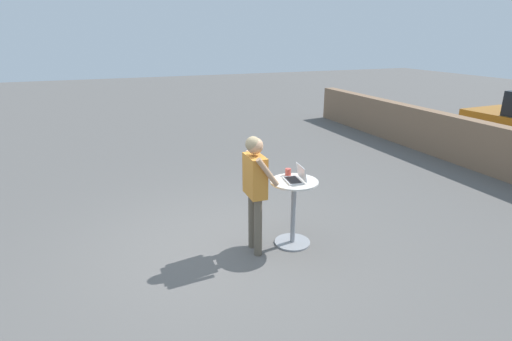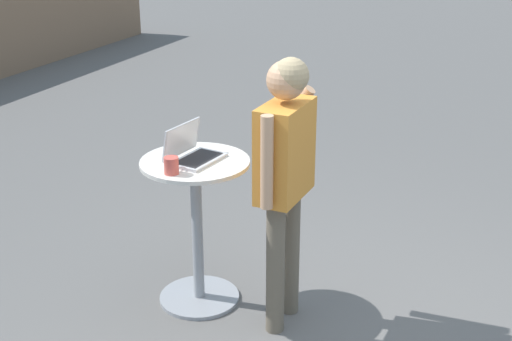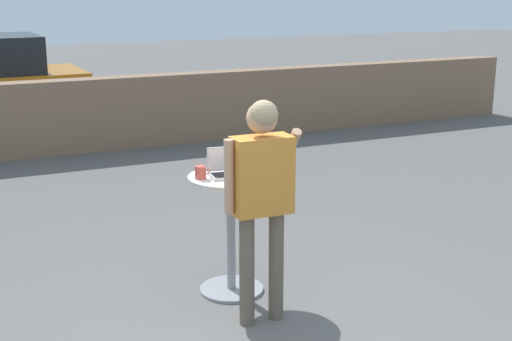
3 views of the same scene
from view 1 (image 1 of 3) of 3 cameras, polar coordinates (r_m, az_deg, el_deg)
The scene contains 5 objects.
ground_plane at distance 5.80m, azimuth -5.06°, elevation -11.09°, with size 50.00×50.00×0.00m, color #5B5956.
cafe_table at distance 5.69m, azimuth 5.38°, elevation -5.17°, with size 0.67×0.67×0.97m.
laptop at distance 5.53m, azimuth 5.73°, elevation -1.00°, with size 0.36×0.29×0.22m.
coffee_mug at distance 5.74m, azimuth 4.61°, elevation -0.22°, with size 0.12×0.09×0.10m.
standing_person at distance 5.29m, azimuth -0.15°, elevation -1.42°, with size 0.57×0.36×1.66m.
Camera 1 is at (4.84, -1.38, 2.89)m, focal length 28.00 mm.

